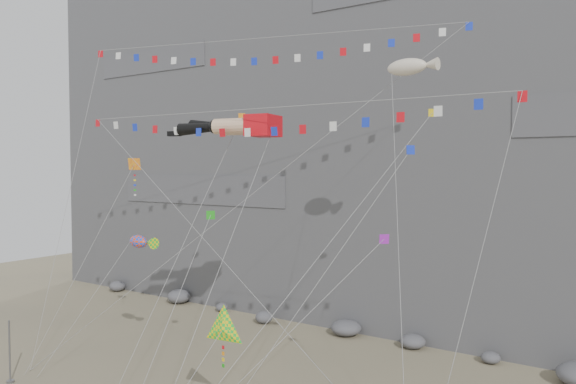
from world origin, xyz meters
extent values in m
cube|color=slate|center=(0.00, 32.00, 25.00)|extent=(80.00, 28.00, 50.00)
cylinder|color=slate|center=(-13.45, -4.93, 2.10)|extent=(0.12, 0.12, 4.20)
cube|color=red|center=(0.07, 5.23, 17.11)|extent=(2.17, 2.69, 1.42)
cylinder|color=#E6B88F|center=(-1.84, 4.14, 17.11)|extent=(2.56, 1.48, 1.05)
sphere|color=black|center=(-3.02, 3.91, 17.11)|extent=(0.96, 0.96, 0.96)
cone|color=black|center=(-4.41, 3.65, 17.03)|extent=(2.98, 1.40, 0.98)
cube|color=black|center=(-6.29, 3.28, 16.71)|extent=(0.99, 0.58, 0.35)
cylinder|color=#E6B88F|center=(-2.11, 5.54, 17.11)|extent=(2.56, 1.48, 1.05)
sphere|color=black|center=(-3.29, 5.31, 17.11)|extent=(0.96, 0.96, 0.96)
cone|color=black|center=(-4.68, 5.04, 17.25)|extent=(3.00, 1.40, 1.05)
cube|color=black|center=(-6.56, 4.68, 17.15)|extent=(0.99, 0.58, 0.35)
cylinder|color=gray|center=(1.46, -1.39, 8.58)|extent=(0.03, 0.03, 21.78)
cylinder|color=gray|center=(-8.36, 2.84, 11.97)|extent=(0.03, 0.03, 29.10)
cube|color=slate|center=(-14.37, -2.96, 0.05)|extent=(0.16, 0.16, 0.10)
cylinder|color=gray|center=(7.47, 1.20, 9.05)|extent=(0.03, 0.03, 22.34)
cylinder|color=gray|center=(-11.77, -0.55, 7.32)|extent=(0.03, 0.03, 16.38)
cube|color=slate|center=(-13.81, -3.72, 0.05)|extent=(0.16, 0.16, 0.10)
cylinder|color=gray|center=(-11.10, -0.39, 4.49)|extent=(0.03, 0.03, 11.28)
cube|color=slate|center=(-12.69, -3.48, 0.05)|extent=(0.16, 0.16, 0.10)
cylinder|color=gray|center=(10.81, 3.97, 10.40)|extent=(0.03, 0.03, 23.67)
cylinder|color=gray|center=(-2.64, 0.10, 9.01)|extent=(0.03, 0.03, 22.17)
cylinder|color=gray|center=(5.77, -0.76, 5.17)|extent=(0.03, 0.03, 16.16)
cylinder|color=gray|center=(-1.12, -2.19, 5.69)|extent=(0.03, 0.03, 13.76)
cylinder|color=gray|center=(6.59, 0.62, 8.84)|extent=(0.03, 0.03, 24.47)
cylinder|color=gray|center=(7.48, -1.00, 7.66)|extent=(0.03, 0.03, 18.87)
camera|label=1|loc=(22.67, -24.75, 14.39)|focal=35.00mm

